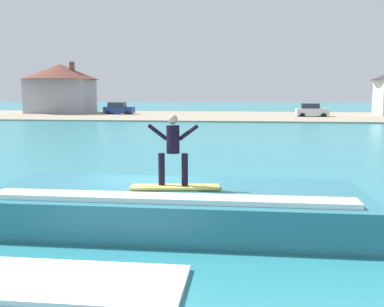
{
  "coord_description": "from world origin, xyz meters",
  "views": [
    {
      "loc": [
        2.72,
        -12.08,
        3.4
      ],
      "look_at": [
        1.08,
        1.96,
        1.42
      ],
      "focal_mm": 41.58,
      "sensor_mm": 36.0,
      "label": 1
    }
  ],
  "objects_px": {
    "wave_crest": "(178,207)",
    "surfboard": "(175,187)",
    "car_near_shore": "(119,109)",
    "house_with_chimney": "(60,84)",
    "surfer": "(173,146)",
    "car_far_shore": "(311,110)"
  },
  "relations": [
    {
      "from": "wave_crest",
      "to": "surfboard",
      "type": "relative_size",
      "value": 4.19
    },
    {
      "from": "car_near_shore",
      "to": "house_with_chimney",
      "type": "relative_size",
      "value": 0.37
    },
    {
      "from": "wave_crest",
      "to": "surfer",
      "type": "relative_size",
      "value": 5.32
    },
    {
      "from": "surfer",
      "to": "car_far_shore",
      "type": "height_order",
      "value": "surfer"
    },
    {
      "from": "surfer",
      "to": "surfboard",
      "type": "bearing_deg",
      "value": -52.9
    },
    {
      "from": "surfboard",
      "to": "car_far_shore",
      "type": "height_order",
      "value": "car_far_shore"
    },
    {
      "from": "wave_crest",
      "to": "car_near_shore",
      "type": "relative_size",
      "value": 2.21
    },
    {
      "from": "wave_crest",
      "to": "car_far_shore",
      "type": "height_order",
      "value": "car_far_shore"
    },
    {
      "from": "surfboard",
      "to": "house_with_chimney",
      "type": "height_order",
      "value": "house_with_chimney"
    },
    {
      "from": "surfer",
      "to": "car_near_shore",
      "type": "height_order",
      "value": "surfer"
    },
    {
      "from": "wave_crest",
      "to": "house_with_chimney",
      "type": "relative_size",
      "value": 0.81
    },
    {
      "from": "surfer",
      "to": "house_with_chimney",
      "type": "distance_m",
      "value": 60.27
    },
    {
      "from": "surfboard",
      "to": "car_far_shore",
      "type": "bearing_deg",
      "value": 78.01
    },
    {
      "from": "surfer",
      "to": "car_near_shore",
      "type": "distance_m",
      "value": 53.83
    },
    {
      "from": "wave_crest",
      "to": "car_far_shore",
      "type": "bearing_deg",
      "value": 77.94
    },
    {
      "from": "house_with_chimney",
      "to": "wave_crest",
      "type": "bearing_deg",
      "value": -64.35
    },
    {
      "from": "wave_crest",
      "to": "surfer",
      "type": "distance_m",
      "value": 1.61
    },
    {
      "from": "surfer",
      "to": "car_far_shore",
      "type": "distance_m",
      "value": 49.74
    },
    {
      "from": "car_far_shore",
      "to": "car_near_shore",
      "type": "bearing_deg",
      "value": 174.12
    },
    {
      "from": "surfboard",
      "to": "house_with_chimney",
      "type": "bearing_deg",
      "value": 115.51
    },
    {
      "from": "car_near_shore",
      "to": "car_far_shore",
      "type": "bearing_deg",
      "value": -5.88
    },
    {
      "from": "surfboard",
      "to": "house_with_chimney",
      "type": "xyz_separation_m",
      "value": [
        -25.97,
        54.43,
        3.4
      ]
    }
  ]
}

